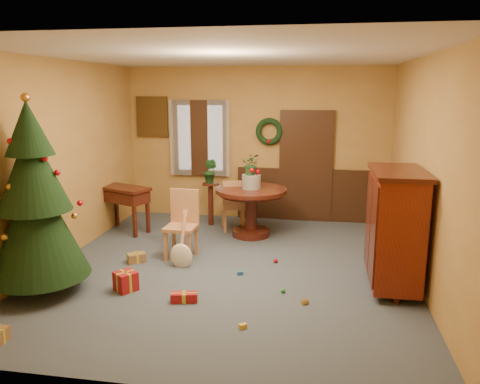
% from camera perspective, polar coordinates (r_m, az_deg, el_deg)
% --- Properties ---
extents(room_envelope, '(5.50, 5.50, 5.50)m').
position_cam_1_polar(room_envelope, '(8.96, 3.27, 3.67)').
color(room_envelope, '#323E49').
rests_on(room_envelope, ground).
extents(dining_table, '(1.21, 1.21, 0.83)m').
position_cam_1_polar(dining_table, '(7.97, 1.37, -1.32)').
color(dining_table, black).
rests_on(dining_table, floor).
extents(urn, '(0.32, 0.32, 0.23)m').
position_cam_1_polar(urn, '(7.89, 1.39, 1.27)').
color(urn, slate).
rests_on(urn, dining_table).
extents(centerpiece_plant, '(0.32, 0.28, 0.36)m').
position_cam_1_polar(centerpiece_plant, '(7.84, 1.40, 3.40)').
color(centerpiece_plant, '#1E4C23').
rests_on(centerpiece_plant, urn).
extents(chair_near, '(0.46, 0.46, 1.02)m').
position_cam_1_polar(chair_near, '(7.04, -7.02, -3.58)').
color(chair_near, '#A76E43').
rests_on(chair_near, floor).
extents(chair_far, '(0.51, 0.51, 0.93)m').
position_cam_1_polar(chair_far, '(8.25, -0.79, -1.43)').
color(chair_far, '#A76E43').
rests_on(chair_far, floor).
extents(guitar, '(0.38, 0.53, 0.75)m').
position_cam_1_polar(guitar, '(6.67, -7.24, -5.93)').
color(guitar, beige).
rests_on(guitar, floor).
extents(plant_stand, '(0.31, 0.31, 0.79)m').
position_cam_1_polar(plant_stand, '(8.64, -3.58, -0.86)').
color(plant_stand, black).
rests_on(plant_stand, floor).
extents(stand_plant, '(0.31, 0.28, 0.46)m').
position_cam_1_polar(stand_plant, '(8.54, -3.63, 2.59)').
color(stand_plant, '#19471E').
rests_on(stand_plant, plant_stand).
extents(christmas_tree, '(1.18, 1.18, 2.43)m').
position_cam_1_polar(christmas_tree, '(6.12, -23.70, -1.09)').
color(christmas_tree, '#382111').
rests_on(christmas_tree, floor).
extents(writing_desk, '(1.01, 0.77, 0.81)m').
position_cam_1_polar(writing_desk, '(8.43, -13.91, -0.72)').
color(writing_desk, black).
rests_on(writing_desk, floor).
extents(sideboard, '(0.63, 1.18, 1.52)m').
position_cam_1_polar(sideboard, '(6.13, 18.36, -3.94)').
color(sideboard, '#4E1708').
rests_on(sideboard, floor).
extents(gift_b, '(0.34, 0.34, 0.24)m').
position_cam_1_polar(gift_b, '(6.13, -13.75, -10.52)').
color(gift_b, maroon).
rests_on(gift_b, floor).
extents(gift_c, '(0.30, 0.28, 0.14)m').
position_cam_1_polar(gift_c, '(7.06, -12.51, -7.83)').
color(gift_c, brown).
rests_on(gift_c, floor).
extents(gift_d, '(0.33, 0.19, 0.11)m').
position_cam_1_polar(gift_d, '(5.73, -6.82, -12.62)').
color(gift_d, maroon).
rests_on(gift_d, floor).
extents(toy_a, '(0.09, 0.07, 0.05)m').
position_cam_1_polar(toy_a, '(6.46, 0.01, -9.86)').
color(toy_a, '#235A9B').
rests_on(toy_a, floor).
extents(toy_b, '(0.06, 0.06, 0.06)m').
position_cam_1_polar(toy_b, '(5.95, 5.25, -11.88)').
color(toy_b, '#24863A').
rests_on(toy_b, floor).
extents(toy_c, '(0.09, 0.09, 0.05)m').
position_cam_1_polar(toy_c, '(5.14, 0.34, -16.03)').
color(toy_c, gold).
rests_on(toy_c, floor).
extents(toy_d, '(0.06, 0.06, 0.06)m').
position_cam_1_polar(toy_d, '(6.90, 4.37, -8.36)').
color(toy_d, '#B20B16').
rests_on(toy_d, floor).
extents(toy_e, '(0.09, 0.09, 0.05)m').
position_cam_1_polar(toy_e, '(5.69, 7.92, -13.16)').
color(toy_e, gold).
rests_on(toy_e, floor).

